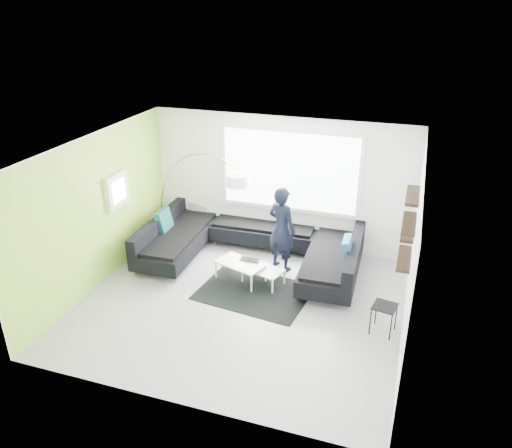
{
  "coord_description": "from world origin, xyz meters",
  "views": [
    {
      "loc": [
        2.58,
        -6.97,
        4.97
      ],
      "look_at": [
        -0.01,
        0.9,
        1.15
      ],
      "focal_mm": 35.0,
      "sensor_mm": 36.0,
      "label": 1
    }
  ],
  "objects_px": {
    "sectional_sofa": "(253,244)",
    "person": "(282,229)",
    "coffee_table": "(252,273)",
    "laptop": "(249,261)",
    "arc_lamp": "(161,198)",
    "side_table": "(383,319)"
  },
  "relations": [
    {
      "from": "coffee_table",
      "to": "person",
      "type": "distance_m",
      "value": 1.03
    },
    {
      "from": "sectional_sofa",
      "to": "person",
      "type": "distance_m",
      "value": 0.76
    },
    {
      "from": "laptop",
      "to": "person",
      "type": "bearing_deg",
      "value": 55.59
    },
    {
      "from": "coffee_table",
      "to": "laptop",
      "type": "bearing_deg",
      "value": 156.09
    },
    {
      "from": "arc_lamp",
      "to": "side_table",
      "type": "relative_size",
      "value": 4.34
    },
    {
      "from": "arc_lamp",
      "to": "side_table",
      "type": "distance_m",
      "value": 5.18
    },
    {
      "from": "sectional_sofa",
      "to": "person",
      "type": "bearing_deg",
      "value": -9.62
    },
    {
      "from": "side_table",
      "to": "laptop",
      "type": "height_order",
      "value": "side_table"
    },
    {
      "from": "arc_lamp",
      "to": "person",
      "type": "xyz_separation_m",
      "value": [
        2.7,
        -0.2,
        -0.22
      ]
    },
    {
      "from": "sectional_sofa",
      "to": "laptop",
      "type": "xyz_separation_m",
      "value": [
        0.14,
        -0.7,
        -0.01
      ]
    },
    {
      "from": "sectional_sofa",
      "to": "laptop",
      "type": "distance_m",
      "value": 0.71
    },
    {
      "from": "arc_lamp",
      "to": "laptop",
      "type": "height_order",
      "value": "arc_lamp"
    },
    {
      "from": "sectional_sofa",
      "to": "coffee_table",
      "type": "distance_m",
      "value": 0.83
    },
    {
      "from": "coffee_table",
      "to": "person",
      "type": "relative_size",
      "value": 0.67
    },
    {
      "from": "sectional_sofa",
      "to": "side_table",
      "type": "height_order",
      "value": "sectional_sofa"
    },
    {
      "from": "arc_lamp",
      "to": "laptop",
      "type": "xyz_separation_m",
      "value": [
        2.24,
        -0.81,
        -0.69
      ]
    },
    {
      "from": "arc_lamp",
      "to": "sectional_sofa",
      "type": "bearing_deg",
      "value": 1.42
    },
    {
      "from": "side_table",
      "to": "sectional_sofa",
      "type": "bearing_deg",
      "value": 149.83
    },
    {
      "from": "side_table",
      "to": "laptop",
      "type": "bearing_deg",
      "value": 161.09
    },
    {
      "from": "arc_lamp",
      "to": "person",
      "type": "height_order",
      "value": "arc_lamp"
    },
    {
      "from": "side_table",
      "to": "laptop",
      "type": "relative_size",
      "value": 1.29
    },
    {
      "from": "coffee_table",
      "to": "person",
      "type": "height_order",
      "value": "person"
    }
  ]
}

